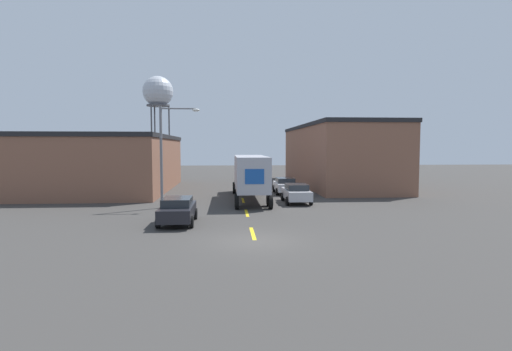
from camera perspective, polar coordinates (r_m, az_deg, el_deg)
ground_plane at (r=19.54m, az=-0.16°, el=-9.32°), size 160.00×160.00×0.00m
road_centerline at (r=27.55m, az=-1.34°, el=-5.37°), size 0.20×16.09×0.01m
warehouse_left at (r=44.55m, az=-21.02°, el=1.70°), size 13.95×19.86×5.77m
warehouse_right at (r=48.69m, az=11.34°, el=2.88°), size 8.71×24.82×7.13m
semi_truck at (r=34.53m, az=-0.94°, el=0.31°), size 2.77×13.13×3.79m
parked_car_right_mid at (r=32.56m, az=5.78°, el=-2.47°), size 2.07×4.43×1.56m
parked_car_right_far at (r=38.88m, az=4.16°, el=-1.39°), size 2.07×4.43×1.56m
parked_car_left_near at (r=24.13m, az=-11.13°, el=-4.82°), size 2.07×4.43×1.56m
water_tower at (r=78.09m, az=-13.83°, el=11.43°), size 5.64×5.64×17.70m
street_lamp at (r=30.22m, az=-12.68°, el=3.79°), size 2.95×0.32×7.51m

